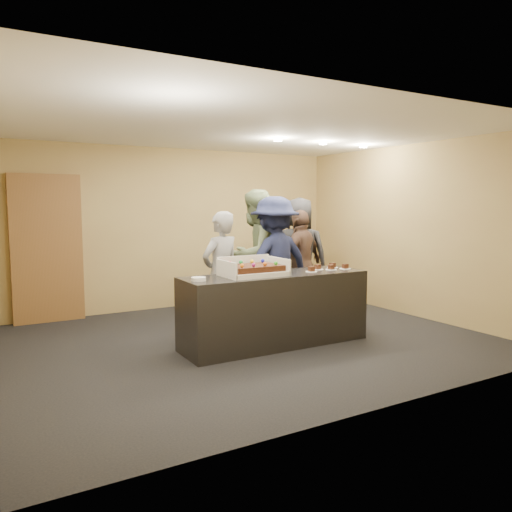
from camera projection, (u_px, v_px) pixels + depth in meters
name	position (u px, v px, depth m)	size (l,w,h in m)	color
room	(246.00, 237.00, 6.36)	(6.04, 6.00, 2.70)	black
serving_counter	(275.00, 309.00, 6.26)	(2.40, 0.70, 0.90)	black
storage_cabinet	(47.00, 249.00, 7.43)	(1.00, 0.15, 2.21)	brown
cake_box	(252.00, 271.00, 6.08)	(0.75, 0.52, 0.22)	white
sheet_cake	(254.00, 268.00, 6.05)	(0.65, 0.45, 0.12)	#34170B
plate_stack	(199.00, 279.00, 5.65)	(0.17, 0.17, 0.04)	white
slice_a	(311.00, 270.00, 6.39)	(0.15, 0.15, 0.07)	white
slice_b	(318.00, 268.00, 6.61)	(0.15, 0.15, 0.07)	white
slice_c	(331.00, 268.00, 6.58)	(0.15, 0.15, 0.07)	white
slice_d	(332.00, 266.00, 6.79)	(0.15, 0.15, 0.07)	white
slice_e	(345.00, 267.00, 6.67)	(0.15, 0.15, 0.07)	white
person_server_grey	(221.00, 274.00, 6.67)	(0.61, 0.40, 1.67)	gray
person_sage_man	(255.00, 256.00, 7.51)	(0.96, 0.75, 1.98)	gray
person_navy_man	(275.00, 262.00, 7.20)	(1.21, 0.70, 1.88)	#191E40
person_brown_extra	(301.00, 263.00, 7.85)	(0.98, 0.41, 1.68)	brown
person_dark_suit	(299.00, 255.00, 8.06)	(0.92, 0.60, 1.87)	#222327
ceiling_spotlights	(323.00, 143.00, 7.45)	(1.72, 0.12, 0.03)	#FFEAC6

